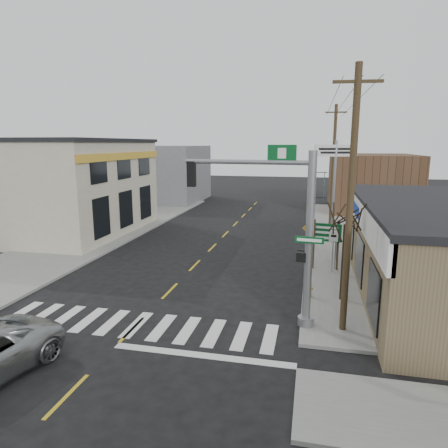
% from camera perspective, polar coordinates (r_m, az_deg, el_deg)
% --- Properties ---
extents(ground, '(140.00, 140.00, 0.00)m').
position_cam_1_polar(ground, '(15.47, -13.01, -14.47)').
color(ground, black).
rests_on(ground, ground).
extents(sidewalk_right, '(6.00, 38.00, 0.13)m').
position_cam_1_polar(sidewalk_right, '(26.47, 18.16, -3.62)').
color(sidewalk_right, slate).
rests_on(sidewalk_right, ground).
extents(sidewalk_left, '(6.00, 38.00, 0.13)m').
position_cam_1_polar(sidewalk_left, '(30.41, -17.89, -1.68)').
color(sidewalk_left, slate).
rests_on(sidewalk_left, ground).
extents(center_line, '(0.12, 56.00, 0.01)m').
position_cam_1_polar(center_line, '(22.42, -4.21, -5.91)').
color(center_line, gold).
rests_on(center_line, ground).
extents(crosswalk, '(11.00, 2.20, 0.01)m').
position_cam_1_polar(crosswalk, '(15.79, -12.37, -13.86)').
color(crosswalk, silver).
rests_on(crosswalk, ground).
extents(left_building, '(12.00, 12.00, 6.80)m').
position_cam_1_polar(left_building, '(32.89, -23.42, 4.78)').
color(left_building, '#BDB79E').
rests_on(left_building, ground).
extents(bldg_distant_right, '(8.00, 10.00, 5.60)m').
position_cam_1_polar(bldg_distant_right, '(43.05, 20.28, 5.57)').
color(bldg_distant_right, brown).
rests_on(bldg_distant_right, ground).
extents(bldg_distant_left, '(9.00, 10.00, 6.40)m').
position_cam_1_polar(bldg_distant_left, '(47.83, -8.69, 7.14)').
color(bldg_distant_left, slate).
rests_on(bldg_distant_left, ground).
extents(traffic_signal_pole, '(5.14, 0.39, 6.51)m').
position_cam_1_polar(traffic_signal_pole, '(14.24, 9.08, 0.45)').
color(traffic_signal_pole, gray).
rests_on(traffic_signal_pole, sidewalk_right).
extents(guide_sign, '(1.52, 0.13, 2.66)m').
position_cam_1_polar(guide_sign, '(21.54, 14.40, -1.86)').
color(guide_sign, '#44341F').
rests_on(guide_sign, sidewalk_right).
extents(fire_hydrant, '(0.20, 0.20, 0.64)m').
position_cam_1_polar(fire_hydrant, '(17.91, 12.13, -9.09)').
color(fire_hydrant, gold).
rests_on(fire_hydrant, sidewalk_right).
extents(ped_crossing_sign, '(1.03, 0.07, 2.65)m').
position_cam_1_polar(ped_crossing_sign, '(21.73, 12.42, -1.41)').
color(ped_crossing_sign, gray).
rests_on(ped_crossing_sign, sidewalk_right).
extents(lamp_post, '(0.78, 0.62, 6.03)m').
position_cam_1_polar(lamp_post, '(25.44, 12.77, 4.26)').
color(lamp_post, black).
rests_on(lamp_post, sidewalk_right).
extents(dance_center_sign, '(3.18, 0.20, 6.76)m').
position_cam_1_polar(dance_center_sign, '(30.62, 15.61, 8.30)').
color(dance_center_sign, gray).
rests_on(dance_center_sign, sidewalk_right).
extents(bare_tree, '(2.45, 2.45, 4.90)m').
position_cam_1_polar(bare_tree, '(17.11, 17.16, 1.86)').
color(bare_tree, black).
rests_on(bare_tree, sidewalk_right).
extents(shrub_front, '(1.25, 1.25, 0.93)m').
position_cam_1_polar(shrub_front, '(18.16, 26.65, -9.40)').
color(shrub_front, '#1C3714').
rests_on(shrub_front, sidewalk_right).
extents(shrub_back, '(1.20, 1.20, 0.90)m').
position_cam_1_polar(shrub_back, '(21.72, 23.19, -5.83)').
color(shrub_back, '#123310').
rests_on(shrub_back, sidewalk_right).
extents(utility_pole_near, '(1.58, 0.24, 9.08)m').
position_cam_1_polar(utility_pole_near, '(14.12, 17.61, 3.18)').
color(utility_pole_near, '#4D3624').
rests_on(utility_pole_near, sidewalk_right).
extents(utility_pole_far, '(1.67, 0.25, 9.58)m').
position_cam_1_polar(utility_pole_far, '(33.68, 15.34, 8.25)').
color(utility_pole_far, '#3D2A1C').
rests_on(utility_pole_far, sidewalk_right).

